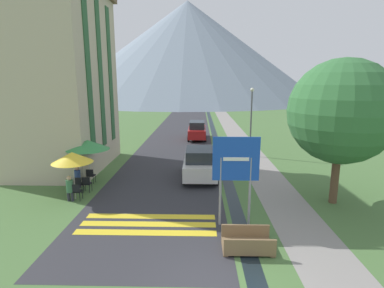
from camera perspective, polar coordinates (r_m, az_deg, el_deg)
name	(u,v)px	position (r m, az deg, el deg)	size (l,w,h in m)	color
ground_plane	(204,144)	(27.92, 2.33, 0.09)	(160.00, 160.00, 0.00)	#476B38
road	(183,127)	(37.82, -1.70, 3.16)	(6.40, 60.00, 0.01)	#2D2D33
footpath	(232,128)	(37.98, 7.55, 3.10)	(2.20, 60.00, 0.01)	gray
drainage_channel	(212,128)	(37.80, 3.92, 3.13)	(0.60, 60.00, 0.00)	black
crosswalk_marking	(148,224)	(12.60, -8.35, -14.86)	(5.44, 1.84, 0.01)	yellow
mountain_distant	(187,52)	(98.59, -0.86, 17.18)	(81.96, 81.96, 30.06)	gray
hotel_building	(59,68)	(21.33, -24.02, 13.12)	(5.75, 8.16, 12.12)	#BCAD93
road_sign	(236,168)	(11.68, 8.34, -4.48)	(1.80, 0.11, 3.59)	gray
footbridge	(247,243)	(10.91, 10.49, -18.08)	(1.70, 1.10, 0.65)	brown
parked_car_near	(200,163)	(17.72, 1.56, -3.69)	(2.00, 4.01, 1.82)	silver
parked_car_far	(197,130)	(29.90, 0.96, 2.65)	(1.80, 4.46, 1.82)	#A31919
cafe_chair_nearest	(77,191)	(15.54, -21.13, -8.28)	(0.40, 0.40, 0.85)	black
cafe_chair_middle	(91,175)	(17.82, -18.76, -5.57)	(0.40, 0.40, 0.85)	black
cafe_chair_near_left	(86,183)	(16.49, -19.46, -7.00)	(0.40, 0.40, 0.85)	black
cafe_chair_near_right	(78,183)	(16.58, -20.86, -7.01)	(0.40, 0.40, 0.85)	black
cafe_umbrella_front_yellow	(72,157)	(15.36, -21.86, -2.39)	(1.93, 1.93, 2.36)	#B7B2A8
cafe_umbrella_middle_green	(88,145)	(17.46, -19.24, -0.15)	(2.34, 2.34, 2.49)	#B7B2A8
person_seated_near	(70,187)	(15.55, -22.26, -7.62)	(0.32, 0.32, 1.27)	#282833
person_seated_far	(78,176)	(17.28, -20.98, -5.73)	(0.32, 0.32, 1.20)	#282833
person_standing_terrace	(87,164)	(18.41, -19.43, -3.55)	(0.32, 0.32, 1.69)	#282833
streetlamp	(251,116)	(23.10, 11.20, 5.19)	(0.28, 0.28, 5.20)	#515156
tree_by_path	(342,112)	(15.02, 26.60, 5.51)	(4.72, 4.72, 6.68)	brown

